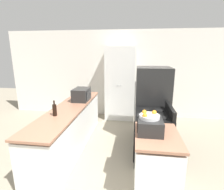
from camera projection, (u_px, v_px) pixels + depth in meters
wall_back at (119, 74)px, 5.35m from camera, size 7.00×0.06×2.60m
counter_left at (70, 128)px, 3.64m from camera, size 0.60×2.82×0.88m
counter_right at (156, 164)px, 2.47m from camera, size 0.60×0.83×0.88m
pantry_cabinet at (120, 84)px, 5.11m from camera, size 0.85×0.52×2.13m
stove at (152, 136)px, 3.26m from camera, size 0.66×0.79×1.04m
refrigerator at (152, 104)px, 3.91m from camera, size 0.76×0.70×1.65m
microwave at (82, 95)px, 3.99m from camera, size 0.34×0.48×0.28m
wine_bottle at (55, 110)px, 3.03m from camera, size 0.07×0.07×0.28m
toaster_oven at (150, 125)px, 2.41m from camera, size 0.34×0.42×0.20m
fruit_bowl at (149, 116)px, 2.40m from camera, size 0.28×0.28×0.10m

